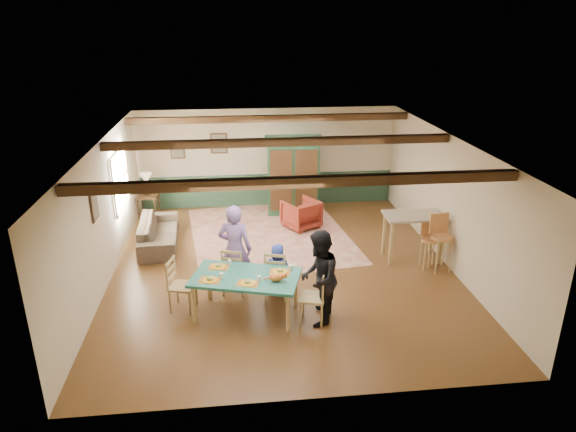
{
  "coord_description": "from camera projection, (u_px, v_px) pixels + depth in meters",
  "views": [
    {
      "loc": [
        -0.96,
        -9.63,
        4.91
      ],
      "look_at": [
        0.12,
        0.06,
        1.15
      ],
      "focal_mm": 32.0,
      "sensor_mm": 36.0,
      "label": 1
    }
  ],
  "objects": [
    {
      "name": "floor",
      "position": [
        283.0,
        268.0,
        10.8
      ],
      "size": [
        8.0,
        8.0,
        0.0
      ],
      "primitive_type": "plane",
      "color": "#4E2F16",
      "rests_on": "ground"
    },
    {
      "name": "wall_back",
      "position": [
        268.0,
        158.0,
        14.02
      ],
      "size": [
        7.0,
        0.02,
        2.7
      ],
      "primitive_type": "cube",
      "color": "beige",
      "rests_on": "floor"
    },
    {
      "name": "wall_left",
      "position": [
        103.0,
        215.0,
        9.95
      ],
      "size": [
        0.02,
        8.0,
        2.7
      ],
      "primitive_type": "cube",
      "color": "beige",
      "rests_on": "floor"
    },
    {
      "name": "wall_right",
      "position": [
        449.0,
        202.0,
        10.68
      ],
      "size": [
        0.02,
        8.0,
        2.7
      ],
      "primitive_type": "cube",
      "color": "beige",
      "rests_on": "floor"
    },
    {
      "name": "ceiling",
      "position": [
        282.0,
        142.0,
        9.83
      ],
      "size": [
        7.0,
        8.0,
        0.02
      ],
      "primitive_type": "cube",
      "color": "silver",
      "rests_on": "wall_back"
    },
    {
      "name": "wainscot_back",
      "position": [
        268.0,
        190.0,
        14.33
      ],
      "size": [
        6.95,
        0.03,
        0.9
      ],
      "primitive_type": "cube",
      "color": "#213C2B",
      "rests_on": "floor"
    },
    {
      "name": "ceiling_beam_front",
      "position": [
        297.0,
        182.0,
        7.73
      ],
      "size": [
        6.95,
        0.16,
        0.16
      ],
      "primitive_type": "cube",
      "color": "black",
      "rests_on": "ceiling"
    },
    {
      "name": "ceiling_beam_mid",
      "position": [
        280.0,
        142.0,
        10.23
      ],
      "size": [
        6.95,
        0.16,
        0.16
      ],
      "primitive_type": "cube",
      "color": "black",
      "rests_on": "ceiling"
    },
    {
      "name": "ceiling_beam_back",
      "position": [
        270.0,
        119.0,
        12.64
      ],
      "size": [
        6.95,
        0.16,
        0.16
      ],
      "primitive_type": "cube",
      "color": "black",
      "rests_on": "ceiling"
    },
    {
      "name": "window_left",
      "position": [
        120.0,
        180.0,
        11.46
      ],
      "size": [
        0.06,
        1.6,
        1.3
      ],
      "primitive_type": null,
      "color": "white",
      "rests_on": "wall_left"
    },
    {
      "name": "picture_left_wall",
      "position": [
        94.0,
        206.0,
        9.25
      ],
      "size": [
        0.04,
        0.42,
        0.52
      ],
      "primitive_type": null,
      "color": "#7E785C",
      "rests_on": "wall_left"
    },
    {
      "name": "picture_back_a",
      "position": [
        219.0,
        143.0,
        13.7
      ],
      "size": [
        0.45,
        0.04,
        0.55
      ],
      "primitive_type": null,
      "color": "#7E785C",
      "rests_on": "wall_back"
    },
    {
      "name": "picture_back_b",
      "position": [
        178.0,
        150.0,
        13.64
      ],
      "size": [
        0.38,
        0.04,
        0.48
      ],
      "primitive_type": null,
      "color": "#7E785C",
      "rests_on": "wall_back"
    },
    {
      "name": "dining_table",
      "position": [
        246.0,
        296.0,
        8.98
      ],
      "size": [
        2.04,
        1.48,
        0.76
      ],
      "primitive_type": null,
      "rotation": [
        0.0,
        0.0,
        -0.28
      ],
      "color": "#216A5A",
      "rests_on": "floor"
    },
    {
      "name": "dining_chair_far_left",
      "position": [
        235.0,
        270.0,
        9.68
      ],
      "size": [
        0.53,
        0.55,
        0.96
      ],
      "primitive_type": null,
      "rotation": [
        0.0,
        0.0,
        2.86
      ],
      "color": "tan",
      "rests_on": "floor"
    },
    {
      "name": "dining_chair_far_right",
      "position": [
        277.0,
        273.0,
        9.55
      ],
      "size": [
        0.53,
        0.55,
        0.96
      ],
      "primitive_type": null,
      "rotation": [
        0.0,
        0.0,
        2.86
      ],
      "color": "tan",
      "rests_on": "floor"
    },
    {
      "name": "dining_chair_end_left",
      "position": [
        182.0,
        285.0,
        9.12
      ],
      "size": [
        0.55,
        0.53,
        0.96
      ],
      "primitive_type": null,
      "rotation": [
        0.0,
        0.0,
        1.29
      ],
      "color": "tan",
      "rests_on": "floor"
    },
    {
      "name": "dining_chair_end_right",
      "position": [
        313.0,
        296.0,
        8.76
      ],
      "size": [
        0.55,
        0.53,
        0.96
      ],
      "primitive_type": null,
      "rotation": [
        0.0,
        0.0,
        -1.85
      ],
      "color": "tan",
      "rests_on": "floor"
    },
    {
      "name": "person_man",
      "position": [
        235.0,
        249.0,
        9.61
      ],
      "size": [
        0.73,
        0.58,
        1.75
      ],
      "primitive_type": "imported",
      "rotation": [
        0.0,
        0.0,
        2.86
      ],
      "color": "#7D5FA3",
      "rests_on": "floor"
    },
    {
      "name": "person_woman",
      "position": [
        319.0,
        278.0,
        8.61
      ],
      "size": [
        0.84,
        0.96,
        1.68
      ],
      "primitive_type": "imported",
      "rotation": [
        0.0,
        0.0,
        -1.85
      ],
      "color": "black",
      "rests_on": "floor"
    },
    {
      "name": "person_child",
      "position": [
        278.0,
        270.0,
        9.61
      ],
      "size": [
        0.57,
        0.45,
        1.02
      ],
      "primitive_type": "imported",
      "rotation": [
        0.0,
        0.0,
        2.86
      ],
      "color": "#253897",
      "rests_on": "floor"
    },
    {
      "name": "cat",
      "position": [
        276.0,
        277.0,
        8.63
      ],
      "size": [
        0.39,
        0.24,
        0.18
      ],
      "primitive_type": null,
      "rotation": [
        0.0,
        0.0,
        -0.28
      ],
      "color": "orange",
      "rests_on": "dining_table"
    },
    {
      "name": "place_setting_near_left",
      "position": [
        210.0,
        278.0,
        8.67
      ],
      "size": [
        0.47,
        0.41,
        0.11
      ],
      "primitive_type": null,
      "rotation": [
        0.0,
        0.0,
        -0.28
      ],
      "color": "gold",
      "rests_on": "dining_table"
    },
    {
      "name": "place_setting_near_center",
      "position": [
        248.0,
        281.0,
        8.57
      ],
      "size": [
        0.47,
        0.41,
        0.11
      ],
      "primitive_type": null,
      "rotation": [
        0.0,
        0.0,
        -0.28
      ],
      "color": "gold",
      "rests_on": "dining_table"
    },
    {
      "name": "place_setting_far_left",
      "position": [
        219.0,
        264.0,
        9.14
      ],
      "size": [
        0.47,
        0.41,
        0.11
      ],
      "primitive_type": null,
      "rotation": [
        0.0,
        0.0,
        -0.28
      ],
      "color": "gold",
      "rests_on": "dining_table"
    },
    {
      "name": "place_setting_far_right",
      "position": [
        280.0,
        269.0,
        8.97
      ],
      "size": [
        0.47,
        0.41,
        0.11
      ],
      "primitive_type": null,
      "rotation": [
        0.0,
        0.0,
        -0.28
      ],
      "color": "gold",
      "rests_on": "dining_table"
    },
    {
      "name": "area_rug",
      "position": [
        269.0,
        234.0,
        12.49
      ],
      "size": [
        4.15,
        4.75,
        0.01
      ],
      "primitive_type": "cube",
      "rotation": [
        0.0,
        0.0,
        0.12
      ],
      "color": "beige",
      "rests_on": "floor"
    },
    {
      "name": "armoire",
      "position": [
        293.0,
        176.0,
        13.49
      ],
      "size": [
        1.52,
        0.69,
        2.09
      ],
      "primitive_type": "cube",
      "rotation": [
        0.0,
        0.0,
        -0.07
      ],
      "color": "#163822",
      "rests_on": "floor"
    },
    {
      "name": "armchair",
      "position": [
        301.0,
        214.0,
        12.78
      ],
      "size": [
        1.07,
        1.08,
        0.72
      ],
      "primitive_type": "imported",
      "rotation": [
        0.0,
        0.0,
        -2.62
      ],
      "color": "#551511",
      "rests_on": "floor"
    },
    {
      "name": "sofa",
      "position": [
        159.0,
        232.0,
        11.83
      ],
      "size": [
        0.94,
        2.15,
        0.61
      ],
      "primitive_type": "imported",
      "rotation": [
        0.0,
        0.0,
        1.63
      ],
      "color": "#413628",
      "rests_on": "floor"
    },
    {
      "name": "end_table",
      "position": [
        149.0,
        207.0,
        13.39
      ],
      "size": [
        0.57,
        0.57,
        0.64
      ],
      "primitive_type": null,
      "rotation": [
        0.0,
        0.0,
        -0.1
      ],
      "color": "black",
      "rests_on": "floor"
    },
    {
      "name": "table_lamp",
      "position": [
        147.0,
        184.0,
        13.17
      ],
      "size": [
        0.37,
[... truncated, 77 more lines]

